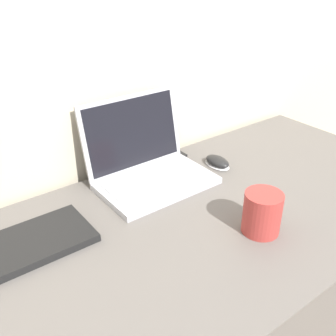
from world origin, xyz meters
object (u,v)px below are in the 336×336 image
Objects in this scene: laptop at (147,163)px; drink_cup at (262,212)px; external_keyboard at (8,252)px; usb_stick at (180,153)px; computer_mouse at (217,162)px.

laptop is 0.41m from drink_cup.
external_keyboard reaches higher than usb_stick.
drink_cup reaches higher than usb_stick.
computer_mouse is 1.71× the size of usb_stick.
laptop is 5.92× the size of usb_stick.
usb_stick is (0.11, 0.48, -0.05)m from drink_cup.
usb_stick is (-0.05, 0.14, -0.01)m from computer_mouse.
drink_cup reaches higher than computer_mouse.
usb_stick is at bearing 14.85° from external_keyboard.
laptop reaches higher than usb_stick.
external_keyboard is at bearing -177.28° from computer_mouse.
usb_stick is at bearing 108.78° from computer_mouse.
computer_mouse is 0.73m from external_keyboard.
laptop is at bearing 11.81° from external_keyboard.
external_keyboard is (-0.48, -0.10, -0.05)m from laptop.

